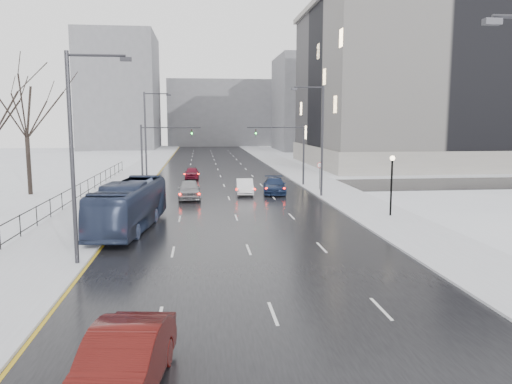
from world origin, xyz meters
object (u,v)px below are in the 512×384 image
object	(u,v)px
tree_park_e	(31,196)
mast_signal_left	(152,148)
streetlight_l_far	(148,132)
bus	(129,205)
no_uturn_sign	(320,168)
sedan_right_far	(275,186)
sedan_right_near	(245,187)
sedan_center_near	(189,189)
sedan_center_far	(192,173)
streetlight_l_near	(77,148)
streetlight_r_mid	(320,135)
lamppost_r_mid	(392,177)
mast_signal_right	(294,147)
sedan_left_near	(123,363)

from	to	relation	value
tree_park_e	mast_signal_left	distance (m)	12.29
streetlight_l_far	bus	bearing A→B (deg)	-87.22
no_uturn_sign	sedan_right_far	bearing A→B (deg)	-163.89
mast_signal_left	sedan_right_near	world-z (taller)	mast_signal_left
sedan_center_near	sedan_center_far	bearing A→B (deg)	88.26
sedan_right_far	no_uturn_sign	bearing A→B (deg)	22.64
sedan_center_near	streetlight_l_near	bearing A→B (deg)	-104.73
streetlight_r_mid	streetlight_l_far	xyz separation A→B (m)	(-16.33, 12.00, 0.00)
sedan_center_near	sedan_right_near	xyz separation A→B (m)	(5.12, 2.12, -0.11)
streetlight_l_near	lamppost_r_mid	distance (m)	21.78
lamppost_r_mid	mast_signal_right	size ratio (longest dim) A/B	0.66
lamppost_r_mid	sedan_right_far	world-z (taller)	lamppost_r_mid
mast_signal_left	sedan_left_near	xyz separation A→B (m)	(2.83, -39.88, -3.22)
bus	sedan_center_near	bearing A→B (deg)	81.14
bus	mast_signal_right	bearing A→B (deg)	61.51
streetlight_l_far	mast_signal_left	world-z (taller)	streetlight_l_far
streetlight_l_far	sedan_center_near	bearing A→B (deg)	-68.38
streetlight_l_far	mast_signal_right	bearing A→B (deg)	-14.48
tree_park_e	mast_signal_left	size ratio (longest dim) A/B	2.08
no_uturn_sign	bus	xyz separation A→B (m)	(-16.20, -16.04, -0.74)
no_uturn_sign	sedan_right_far	world-z (taller)	no_uturn_sign
streetlight_l_near	sedan_left_near	distance (m)	13.30
streetlight_l_near	lamppost_r_mid	xyz separation A→B (m)	(19.17, 10.00, -2.67)
sedan_right_far	tree_park_e	bearing A→B (deg)	-176.89
sedan_center_near	sedan_right_far	xyz separation A→B (m)	(8.00, 2.42, -0.09)
mast_signal_right	no_uturn_sign	bearing A→B (deg)	-64.89
tree_park_e	streetlight_l_near	world-z (taller)	streetlight_l_near
mast_signal_right	sedan_right_far	bearing A→B (deg)	-117.82
bus	sedan_right_near	size ratio (longest dim) A/B	2.50
mast_signal_right	bus	world-z (taller)	mast_signal_right
mast_signal_left	sedan_center_far	bearing A→B (deg)	64.37
tree_park_e	sedan_right_far	xyz separation A→B (m)	(22.70, -1.36, 0.79)
no_uturn_sign	sedan_center_far	xyz separation A→B (m)	(-12.70, 11.97, -1.57)
streetlight_l_far	no_uturn_sign	size ratio (longest dim) A/B	3.70
tree_park_e	sedan_right_near	bearing A→B (deg)	-4.75
mast_signal_left	sedan_left_near	distance (m)	40.11
streetlight_l_near	no_uturn_sign	distance (m)	29.81
sedan_center_near	sedan_right_far	size ratio (longest dim) A/B	0.95
streetlight_l_far	sedan_center_far	distance (m)	7.84
sedan_left_near	streetlight_r_mid	bearing A→B (deg)	75.97
mast_signal_right	sedan_center_far	bearing A→B (deg)	143.62
sedan_center_near	sedan_right_near	size ratio (longest dim) A/B	1.12
bus	sedan_center_near	xyz separation A→B (m)	(3.50, 12.26, -0.69)
tree_park_e	sedan_right_near	xyz separation A→B (m)	(19.82, -1.65, 0.76)
sedan_right_near	streetlight_l_near	bearing A→B (deg)	-111.06
streetlight_l_near	bus	bearing A→B (deg)	81.66
streetlight_l_near	sedan_left_near	xyz separation A→B (m)	(3.67, -11.88, -4.74)
streetlight_l_far	sedan_center_far	world-z (taller)	streetlight_l_far
streetlight_r_mid	bus	world-z (taller)	streetlight_r_mid
lamppost_r_mid	sedan_left_near	distance (m)	26.89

